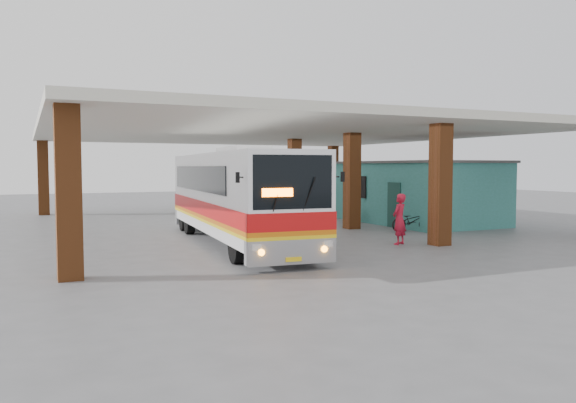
# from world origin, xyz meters

# --- Properties ---
(ground) EXTENTS (90.00, 90.00, 0.00)m
(ground) POSITION_xyz_m (0.00, 0.00, 0.00)
(ground) COLOR #515154
(ground) RESTS_ON ground
(brick_columns) EXTENTS (20.10, 21.60, 4.35)m
(brick_columns) POSITION_xyz_m (1.43, 5.00, 2.17)
(brick_columns) COLOR brown
(brick_columns) RESTS_ON ground
(canopy_roof) EXTENTS (21.00, 23.00, 0.30)m
(canopy_roof) POSITION_xyz_m (0.50, 6.50, 4.50)
(canopy_roof) COLOR beige
(canopy_roof) RESTS_ON brick_columns
(shop_building) EXTENTS (5.20, 8.20, 3.11)m
(shop_building) POSITION_xyz_m (7.49, 4.00, 1.56)
(shop_building) COLOR #2E7467
(shop_building) RESTS_ON ground
(coach_bus) EXTENTS (3.55, 12.23, 3.51)m
(coach_bus) POSITION_xyz_m (-3.51, 0.49, 1.75)
(coach_bus) COLOR white
(coach_bus) RESTS_ON ground
(motorcycle) EXTENTS (1.95, 1.10, 0.97)m
(motorcycle) POSITION_xyz_m (4.70, 0.78, 0.49)
(motorcycle) COLOR black
(motorcycle) RESTS_ON ground
(pedestrian) EXTENTS (0.80, 0.70, 1.85)m
(pedestrian) POSITION_xyz_m (1.79, -2.24, 0.92)
(pedestrian) COLOR red
(pedestrian) RESTS_ON ground
(red_chair) EXTENTS (0.42, 0.42, 0.79)m
(red_chair) POSITION_xyz_m (4.36, 5.21, 0.37)
(red_chair) COLOR #B21E13
(red_chair) RESTS_ON ground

